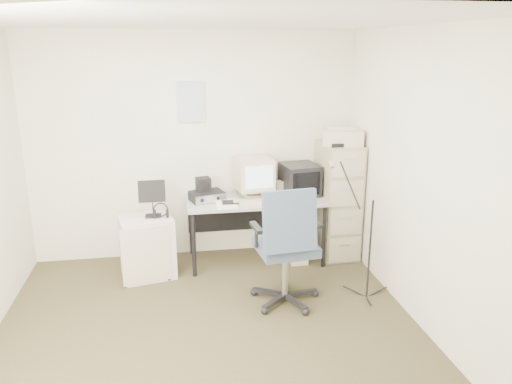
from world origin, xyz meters
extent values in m
cube|color=#362D17|center=(0.00, 0.00, -0.01)|extent=(3.60, 3.60, 0.01)
cube|color=white|center=(0.00, 0.00, 2.50)|extent=(3.60, 3.60, 0.01)
cube|color=#F6F2CA|center=(0.00, 1.80, 1.25)|extent=(3.60, 0.02, 2.50)
cube|color=#F6F2CA|center=(0.00, -1.80, 1.25)|extent=(3.60, 0.02, 2.50)
cube|color=#F6F2CA|center=(1.80, 0.00, 1.25)|extent=(0.02, 3.60, 2.50)
cube|color=white|center=(-0.02, 1.79, 1.75)|extent=(0.30, 0.02, 0.44)
cube|color=#B3AB8C|center=(1.58, 1.48, 0.65)|extent=(0.40, 0.60, 1.30)
cube|color=beige|center=(1.58, 1.42, 1.38)|extent=(0.49, 0.39, 0.17)
cube|color=#A3A29B|center=(0.63, 1.45, 0.36)|extent=(1.50, 0.70, 0.73)
cube|color=beige|center=(0.63, 1.56, 0.94)|extent=(0.42, 0.44, 0.42)
cube|color=black|center=(1.14, 1.52, 0.90)|extent=(0.42, 0.44, 0.34)
cube|color=beige|center=(0.90, 1.52, 0.81)|extent=(0.11, 0.11, 0.16)
cube|color=beige|center=(0.59, 1.28, 0.74)|extent=(0.50, 0.21, 0.03)
cube|color=black|center=(0.98, 1.30, 0.75)|extent=(0.08, 0.12, 0.03)
cube|color=black|center=(0.10, 1.46, 0.78)|extent=(0.40, 0.33, 0.10)
cube|color=black|center=(0.07, 1.50, 0.90)|extent=(0.17, 0.16, 0.15)
cube|color=white|center=(0.29, 1.27, 0.74)|extent=(0.23, 0.31, 0.02)
cube|color=beige|center=(1.09, 1.41, 0.20)|extent=(0.20, 0.43, 0.40)
cube|color=#394254|center=(0.74, 0.46, 0.58)|extent=(0.73, 0.73, 1.16)
cube|color=silver|center=(-0.55, 1.24, 0.32)|extent=(0.60, 0.52, 0.64)
cube|color=black|center=(-0.47, 1.28, 0.84)|extent=(0.28, 0.17, 0.40)
torus|color=black|center=(-0.39, 1.23, 0.70)|extent=(0.19, 0.19, 0.03)
cylinder|color=black|center=(1.54, 0.41, 0.64)|extent=(0.02, 0.02, 1.28)
camera|label=1|loc=(-0.25, -3.69, 2.33)|focal=35.00mm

